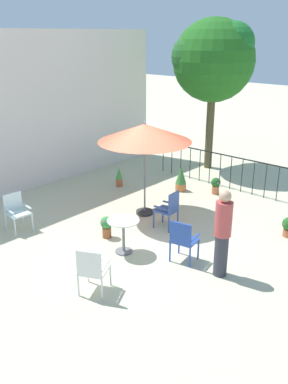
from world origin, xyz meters
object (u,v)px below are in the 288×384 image
at_px(patio_chair_2, 169,208).
at_px(potted_plant_4, 119,177).
at_px(potted_plant_2, 216,185).
at_px(patio_chair_1, 183,238).
at_px(patio_umbrella_0, 145,133).
at_px(patio_chair_3, 16,209).
at_px(potted_plant_0, 181,178).
at_px(shade_tree, 214,60).
at_px(patio_chair_0, 92,268).
at_px(potted_plant_1, 107,226).
at_px(standing_person, 223,232).
at_px(cafe_table_0, 123,230).

distance_m(patio_chair_2, potted_plant_4, 3.24).
relative_size(patio_chair_2, potted_plant_2, 1.94).
bearing_deg(patio_chair_1, potted_plant_4, 60.38).
distance_m(patio_umbrella_0, patio_chair_3, 3.52).
height_order(patio_umbrella_0, patio_chair_3, patio_umbrella_0).
height_order(patio_chair_2, potted_plant_0, patio_chair_2).
bearing_deg(patio_umbrella_0, potted_plant_2, -13.60).
bearing_deg(potted_plant_4, potted_plant_0, -59.81).
bearing_deg(shade_tree, potted_plant_2, -141.69).
relative_size(patio_chair_0, potted_plant_1, 1.80).
relative_size(patio_umbrella_0, standing_person, 1.38).
bearing_deg(potted_plant_2, shade_tree, 38.31).
height_order(patio_chair_1, patio_chair_2, patio_chair_2).
distance_m(patio_chair_0, potted_plant_4, 5.60).
bearing_deg(potted_plant_1, cafe_table_0, -106.99).
distance_m(shade_tree, patio_chair_0, 8.73).
bearing_deg(shade_tree, patio_chair_2, -156.76).
bearing_deg(potted_plant_1, patio_chair_0, -139.99).
bearing_deg(patio_chair_0, patio_chair_1, -15.19).
relative_size(patio_chair_0, patio_chair_2, 0.98).
relative_size(patio_chair_0, potted_plant_4, 1.52).
relative_size(shade_tree, potted_plant_2, 10.01).
distance_m(patio_umbrella_0, patio_chair_0, 3.98).
xyz_separation_m(patio_umbrella_0, potted_plant_2, (2.42, -0.59, -1.83)).
distance_m(cafe_table_0, patio_chair_1, 1.27).
bearing_deg(potted_plant_4, patio_chair_1, -119.62).
bearing_deg(patio_chair_0, standing_person, -33.58).
relative_size(patio_chair_1, potted_plant_1, 1.79).
height_order(patio_chair_2, standing_person, standing_person).
height_order(shade_tree, patio_umbrella_0, shade_tree).
height_order(shade_tree, patio_chair_2, shade_tree).
bearing_deg(patio_chair_2, potted_plant_1, 149.54).
relative_size(potted_plant_2, potted_plant_4, 0.80).
bearing_deg(patio_chair_3, patio_chair_0, -99.92).
height_order(potted_plant_1, standing_person, standing_person).
bearing_deg(shade_tree, standing_person, -144.62).
height_order(patio_umbrella_0, potted_plant_4, patio_umbrella_0).
relative_size(patio_umbrella_0, potted_plant_2, 4.94).
bearing_deg(patio_umbrella_0, patio_chair_0, -153.09).
distance_m(cafe_table_0, potted_plant_2, 4.26).
bearing_deg(patio_chair_2, patio_chair_1, -131.42).
distance_m(patio_chair_1, patio_chair_2, 1.57).
height_order(patio_chair_1, potted_plant_2, patio_chair_1).
height_order(shade_tree, patio_chair_0, shade_tree).
distance_m(patio_umbrella_0, cafe_table_0, 2.61).
relative_size(patio_chair_1, potted_plant_2, 1.89).
height_order(potted_plant_1, potted_plant_2, potted_plant_1).
xyz_separation_m(patio_chair_1, potted_plant_0, (3.29, 2.51, -0.16)).
height_order(patio_umbrella_0, potted_plant_0, patio_umbrella_0).
height_order(cafe_table_0, patio_chair_0, patio_chair_0).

